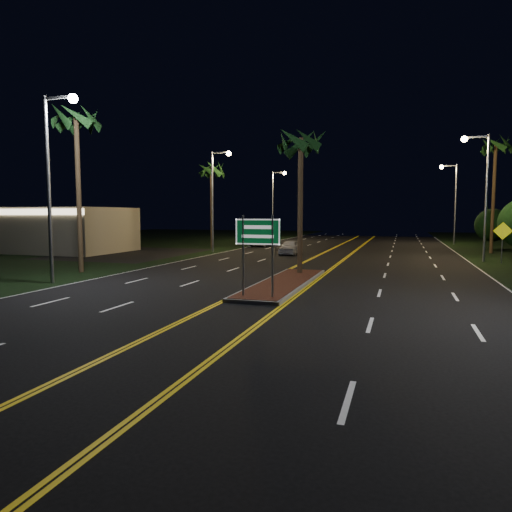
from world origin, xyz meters
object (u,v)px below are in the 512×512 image
at_px(median_island, 284,283).
at_px(shrub_far, 492,225).
at_px(commercial_building, 45,230).
at_px(streetlight_right_far, 452,194).
at_px(streetlight_left_mid, 216,189).
at_px(palm_left_far, 211,170).
at_px(palm_median, 301,142).
at_px(warning_sign, 503,236).
at_px(car_far, 264,238).
at_px(streetlight_right_mid, 481,182).
at_px(palm_left_near, 76,121).
at_px(streetlight_left_near, 54,167).
at_px(car_near, 290,246).
at_px(streetlight_left_far, 275,197).
at_px(highway_sign, 258,239).
at_px(palm_right_far, 496,147).

distance_m(median_island, shrub_far, 32.19).
bearing_deg(commercial_building, streetlight_right_far, 31.01).
relative_size(median_island, streetlight_left_mid, 1.14).
relative_size(streetlight_right_far, shrub_far, 2.27).
bearing_deg(palm_left_far, median_island, -58.64).
height_order(palm_median, warning_sign, palm_median).
xyz_separation_m(median_island, warning_sign, (11.90, 13.65, 1.81)).
xyz_separation_m(palm_median, car_far, (-8.77, 22.16, -6.38)).
distance_m(commercial_building, streetlight_right_mid, 36.85).
relative_size(palm_median, palm_left_near, 0.85).
height_order(palm_left_far, car_far, palm_left_far).
xyz_separation_m(streetlight_left_near, warning_sign, (22.51, 16.65, -3.76)).
bearing_deg(car_far, car_near, -51.60).
height_order(car_near, car_far, car_far).
relative_size(streetlight_left_far, palm_left_far, 1.02).
relative_size(palm_median, warning_sign, 2.90).
xyz_separation_m(highway_sign, streetlight_right_far, (10.61, 39.20, 3.25)).
distance_m(median_island, streetlight_left_far, 38.89).
xyz_separation_m(palm_median, car_near, (-3.69, 13.04, -6.55)).
xyz_separation_m(streetlight_right_far, palm_median, (-10.61, -31.50, 1.62)).
distance_m(commercial_building, streetlight_left_near, 22.49).
xyz_separation_m(palm_median, palm_left_near, (-12.50, -2.50, 1.40)).
bearing_deg(warning_sign, car_far, 164.81).
relative_size(shrub_far, warning_sign, 1.38).
xyz_separation_m(commercial_building, palm_median, (26.00, -9.49, 5.27)).
bearing_deg(car_far, palm_median, -59.13).
distance_m(streetlight_left_mid, palm_left_near, 16.39).
distance_m(median_island, commercial_building, 29.13).
relative_size(streetlight_left_far, car_far, 1.67).
relative_size(commercial_building, streetlight_right_far, 1.67).
relative_size(streetlight_left_near, palm_left_near, 0.92).
height_order(highway_sign, palm_left_near, palm_left_near).
bearing_deg(highway_sign, median_island, 90.00).
relative_size(car_near, car_far, 0.81).
bearing_deg(highway_sign, commercial_building, 146.52).
bearing_deg(palm_left_near, streetlight_right_far, 55.79).
bearing_deg(median_island, streetlight_left_mid, 121.98).
distance_m(palm_right_far, warning_sign, 11.86).
relative_size(palm_median, car_far, 1.54).
distance_m(median_island, streetlight_right_mid, 19.20).
relative_size(streetlight_left_near, shrub_far, 2.27).
distance_m(highway_sign, palm_left_near, 14.92).
bearing_deg(palm_left_far, streetlight_left_far, 82.22).
bearing_deg(streetlight_right_far, palm_median, -108.62).
distance_m(highway_sign, streetlight_left_far, 42.67).
bearing_deg(shrub_far, streetlight_right_mid, -102.82).
xyz_separation_m(palm_median, palm_right_far, (12.80, 19.50, 1.87)).
bearing_deg(streetlight_left_far, streetlight_right_far, -5.38).
bearing_deg(palm_median, warning_sign, 40.48).
relative_size(streetlight_left_far, car_near, 2.07).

